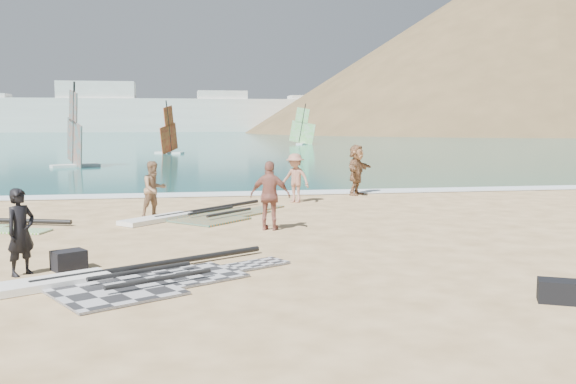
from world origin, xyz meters
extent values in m
plane|color=#DFBB82|center=(0.00, 0.00, 0.00)|extent=(300.00, 300.00, 0.00)
cube|color=#0B5052|center=(0.00, 132.00, 0.00)|extent=(300.00, 240.00, 0.06)
cube|color=white|center=(0.00, 12.30, 0.00)|extent=(300.00, 1.20, 0.04)
cube|color=white|center=(-20.00, 150.00, 4.03)|extent=(160.00, 8.00, 8.00)
cube|color=white|center=(-20.00, 150.00, 6.03)|extent=(18.00, 7.00, 12.00)
cube|color=white|center=(10.00, 150.00, 5.03)|extent=(12.00, 7.00, 10.00)
cube|color=white|center=(35.00, 150.00, 4.53)|extent=(16.00, 7.00, 9.00)
cube|color=white|center=(55.00, 150.00, 5.53)|extent=(10.00, 7.00, 11.00)
cone|color=brown|center=(85.00, 130.00, 0.00)|extent=(143.00, 143.00, 45.00)
cube|color=#27272A|center=(-2.19, -0.63, 0.02)|extent=(2.49, 2.57, 0.04)
cube|color=#27272A|center=(-0.82, 0.13, 0.02)|extent=(1.82, 1.78, 0.04)
cube|color=#27272A|center=(0.29, 0.76, 0.02)|extent=(1.31, 1.09, 0.04)
cylinder|color=black|center=(-1.51, 0.76, 0.10)|extent=(3.98, 2.29, 0.11)
cylinder|color=black|center=(-1.76, 0.00, 0.16)|extent=(1.66, 0.98, 0.08)
cylinder|color=black|center=(-1.42, -0.59, 0.16)|extent=(1.66, 0.98, 0.08)
cube|color=white|center=(-3.38, -0.29, 0.06)|extent=(2.36, 1.70, 0.12)
cube|color=#4DAF25|center=(-4.90, 5.33, 0.02)|extent=(1.51, 1.08, 0.04)
cube|color=orange|center=(-0.44, 6.48, 0.02)|extent=(2.58, 2.58, 0.04)
cube|color=orange|center=(0.65, 7.57, 0.02)|extent=(1.83, 1.83, 0.04)
cube|color=orange|center=(1.53, 8.45, 0.02)|extent=(1.22, 1.22, 0.04)
cylinder|color=black|center=(-0.17, 7.97, 0.10)|extent=(3.19, 3.20, 0.11)
cylinder|color=black|center=(-0.20, 7.19, 0.16)|extent=(1.34, 1.35, 0.08)
cylinder|color=black|center=(0.28, 6.72, 0.16)|extent=(1.34, 1.35, 0.08)
cube|color=white|center=(-1.66, 6.47, 0.06)|extent=(2.07, 2.07, 0.12)
cube|color=black|center=(-3.07, 1.01, 0.18)|extent=(0.68, 0.63, 0.35)
cube|color=black|center=(4.40, -2.38, 0.17)|extent=(0.67, 0.60, 0.33)
imported|color=black|center=(-3.81, 0.74, 0.76)|extent=(0.63, 0.66, 1.52)
imported|color=#987252|center=(-1.77, 7.33, 0.78)|extent=(0.96, 0.90, 1.56)
imported|color=#A9715C|center=(2.68, 9.77, 0.81)|extent=(1.18, 1.14, 1.61)
imported|color=#98594B|center=(1.11, 4.60, 0.85)|extent=(1.08, 0.73, 1.70)
imported|color=#946743|center=(5.25, 11.50, 0.92)|extent=(1.46, 1.68, 1.83)
cube|color=white|center=(-6.93, 27.55, 0.11)|extent=(2.79, 1.78, 0.16)
cube|color=#E5431D|center=(-6.93, 27.55, 1.42)|extent=(1.36, 3.06, 2.94)
cube|color=#E5431D|center=(-6.93, 27.55, 3.45)|extent=(0.79, 1.74, 2.04)
cylinder|color=black|center=(-6.93, 27.55, 2.55)|extent=(0.47, 0.90, 4.67)
cube|color=white|center=(-1.78, 42.29, 0.10)|extent=(2.43, 1.73, 0.14)
cube|color=#BF0209|center=(-1.78, 42.29, 1.26)|extent=(1.42, 2.61, 2.60)
cube|color=#BF0209|center=(-1.78, 42.29, 3.04)|extent=(0.82, 1.48, 1.80)
cylinder|color=black|center=(-1.78, 42.29, 2.25)|extent=(0.47, 0.77, 4.12)
cube|color=white|center=(12.86, 60.74, 0.10)|extent=(1.85, 2.61, 0.15)
cube|color=#49CB2B|center=(12.86, 60.74, 1.35)|extent=(2.80, 1.52, 2.79)
cube|color=#49CB2B|center=(12.86, 60.74, 3.27)|extent=(1.59, 0.88, 1.94)
cylinder|color=black|center=(12.86, 60.74, 2.42)|extent=(0.83, 0.51, 4.43)
camera|label=1|loc=(-1.10, -10.82, 2.67)|focal=40.00mm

